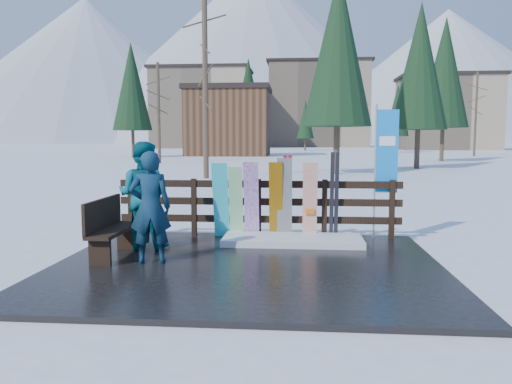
# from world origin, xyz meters

# --- Properties ---
(ground) EXTENTS (700.00, 700.00, 0.00)m
(ground) POSITION_xyz_m (0.00, 0.00, 0.00)
(ground) COLOR white
(ground) RESTS_ON ground
(deck) EXTENTS (6.00, 5.00, 0.08)m
(deck) POSITION_xyz_m (0.00, 0.00, 0.04)
(deck) COLOR black
(deck) RESTS_ON ground
(fence) EXTENTS (5.60, 0.10, 1.15)m
(fence) POSITION_xyz_m (0.00, 2.20, 0.74)
(fence) COLOR black
(fence) RESTS_ON deck
(snow_patch) EXTENTS (2.58, 1.00, 0.12)m
(snow_patch) POSITION_xyz_m (0.69, 1.60, 0.14)
(snow_patch) COLOR white
(snow_patch) RESTS_ON deck
(bench) EXTENTS (0.41, 1.50, 0.97)m
(bench) POSITION_xyz_m (-2.30, 0.25, 0.60)
(bench) COLOR black
(bench) RESTS_ON deck
(snowboard_0) EXTENTS (0.31, 0.39, 1.49)m
(snowboard_0) POSITION_xyz_m (-0.72, 1.98, 0.82)
(snowboard_0) COLOR #2ECCDE
(snowboard_0) RESTS_ON deck
(snowboard_1) EXTENTS (0.26, 0.33, 1.41)m
(snowboard_1) POSITION_xyz_m (-0.42, 1.98, 0.79)
(snowboard_1) COLOR white
(snowboard_1) RESTS_ON deck
(snowboard_2) EXTENTS (0.26, 0.34, 1.50)m
(snowboard_2) POSITION_xyz_m (0.35, 1.98, 0.83)
(snowboard_2) COLOR #FF9600
(snowboard_2) RESTS_ON deck
(snowboard_3) EXTENTS (0.29, 0.38, 1.51)m
(snowboard_3) POSITION_xyz_m (-0.12, 1.98, 0.83)
(snowboard_3) COLOR white
(snowboard_3) RESTS_ON deck
(snowboard_4) EXTENTS (0.29, 0.30, 1.59)m
(snowboard_4) POSITION_xyz_m (0.52, 1.98, 0.87)
(snowboard_4) COLOR black
(snowboard_4) RESTS_ON deck
(snowboard_5) EXTENTS (0.28, 0.19, 1.49)m
(snowboard_5) POSITION_xyz_m (1.01, 1.98, 0.83)
(snowboard_5) COLOR silver
(snowboard_5) RESTS_ON deck
(ski_pair_a) EXTENTS (0.17, 0.31, 1.63)m
(ski_pair_a) POSITION_xyz_m (0.58, 2.05, 0.90)
(ski_pair_a) COLOR maroon
(ski_pair_a) RESTS_ON deck
(ski_pair_b) EXTENTS (0.17, 0.18, 1.69)m
(ski_pair_b) POSITION_xyz_m (1.47, 2.05, 0.93)
(ski_pair_b) COLOR black
(ski_pair_b) RESTS_ON deck
(rental_flag) EXTENTS (0.45, 0.04, 2.60)m
(rental_flag) POSITION_xyz_m (2.43, 2.25, 1.69)
(rental_flag) COLOR silver
(rental_flag) RESTS_ON deck
(person_front) EXTENTS (0.72, 0.56, 1.76)m
(person_front) POSITION_xyz_m (-1.51, -0.07, 0.96)
(person_front) COLOR #103D53
(person_front) RESTS_ON deck
(person_back) EXTENTS (0.98, 0.79, 1.89)m
(person_back) POSITION_xyz_m (-1.95, 0.97, 1.03)
(person_back) COLOR #085363
(person_back) RESTS_ON deck
(resort_buildings) EXTENTS (73.00, 87.60, 22.60)m
(resort_buildings) POSITION_xyz_m (1.03, 115.41, 9.81)
(resort_buildings) COLOR tan
(resort_buildings) RESTS_ON ground
(trees) EXTENTS (42.34, 68.72, 12.46)m
(trees) POSITION_xyz_m (1.64, 47.56, 5.74)
(trees) COLOR #382B1E
(trees) RESTS_ON ground
(mountains) EXTENTS (520.00, 260.00, 120.00)m
(mountains) POSITION_xyz_m (-10.50, 328.41, 50.20)
(mountains) COLOR white
(mountains) RESTS_ON ground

